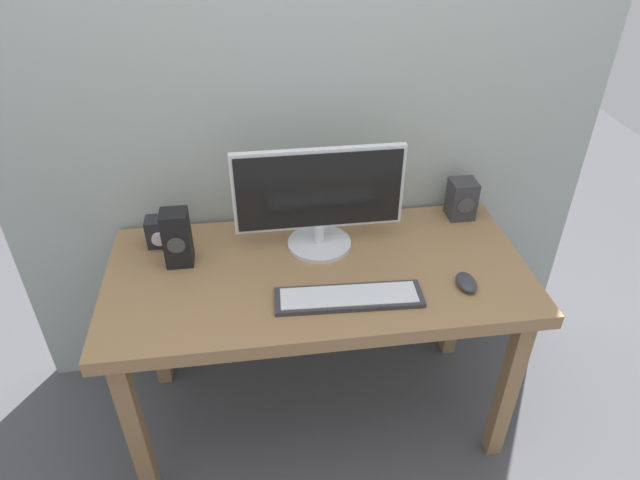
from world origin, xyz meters
The scene contains 9 objects.
ground_plane centered at (0.00, 0.00, 0.00)m, with size 6.00×6.00×0.00m, color #4C4C51.
wall_back centered at (0.00, 0.38, 1.50)m, with size 2.27×0.04×3.00m, color #9EA8A3.
desk centered at (0.00, 0.00, 0.67)m, with size 1.44×0.69×0.75m.
monitor centered at (0.02, 0.15, 0.95)m, with size 0.59×0.23×0.38m.
keyboard_primary centered at (0.08, -0.17, 0.76)m, with size 0.48×0.15×0.02m.
mouse centered at (0.47, -0.16, 0.77)m, with size 0.06×0.10×0.03m, color #333338.
speaker_right centered at (0.60, 0.26, 0.83)m, with size 0.10×0.10×0.15m.
speaker_left centered at (-0.47, 0.10, 0.85)m, with size 0.09×0.09×0.20m.
audio_controller centered at (-0.54, 0.23, 0.81)m, with size 0.09×0.09×0.11m.
Camera 1 is at (-0.20, -1.51, 1.93)m, focal length 31.45 mm.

